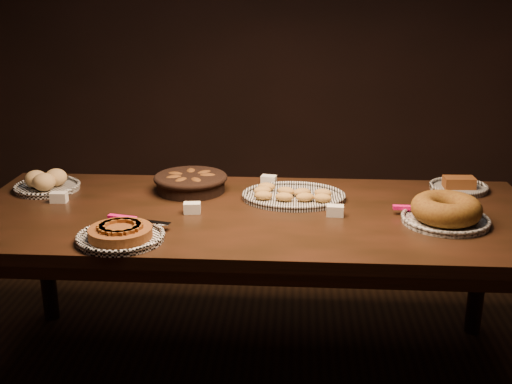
# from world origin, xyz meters

# --- Properties ---
(ground) EXTENTS (5.00, 5.00, 0.00)m
(ground) POSITION_xyz_m (0.00, 0.00, 0.00)
(ground) COLOR black
(ground) RESTS_ON ground
(buffet_table) EXTENTS (2.40, 1.00, 0.75)m
(buffet_table) POSITION_xyz_m (0.00, 0.00, 0.68)
(buffet_table) COLOR black
(buffet_table) RESTS_ON ground
(apple_tart_plate) EXTENTS (0.33, 0.35, 0.06)m
(apple_tart_plate) POSITION_xyz_m (-0.47, -0.35, 0.77)
(apple_tart_plate) COLOR white
(apple_tart_plate) RESTS_ON buffet_table
(madeleine_platter) EXTENTS (0.46, 0.37, 0.05)m
(madeleine_platter) POSITION_xyz_m (0.17, 0.17, 0.77)
(madeleine_platter) COLOR black
(madeleine_platter) RESTS_ON buffet_table
(bundt_cake_plate) EXTENTS (0.37, 0.35, 0.11)m
(bundt_cake_plate) POSITION_xyz_m (0.78, -0.08, 0.80)
(bundt_cake_plate) COLOR black
(bundt_cake_plate) RESTS_ON buffet_table
(croissant_basket) EXTENTS (0.38, 0.38, 0.08)m
(croissant_basket) POSITION_xyz_m (-0.30, 0.26, 0.80)
(croissant_basket) COLOR black
(croissant_basket) RESTS_ON buffet_table
(bread_roll_plate) EXTENTS (0.30, 0.30, 0.09)m
(bread_roll_plate) POSITION_xyz_m (-0.97, 0.23, 0.78)
(bread_roll_plate) COLOR white
(bread_roll_plate) RESTS_ON buffet_table
(loaf_plate) EXTENTS (0.27, 0.27, 0.06)m
(loaf_plate) POSITION_xyz_m (0.94, 0.35, 0.77)
(loaf_plate) COLOR black
(loaf_plate) RESTS_ON buffet_table
(tent_cards) EXTENTS (1.83, 0.47, 0.04)m
(tent_cards) POSITION_xyz_m (0.04, 0.09, 0.77)
(tent_cards) COLOR white
(tent_cards) RESTS_ON buffet_table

